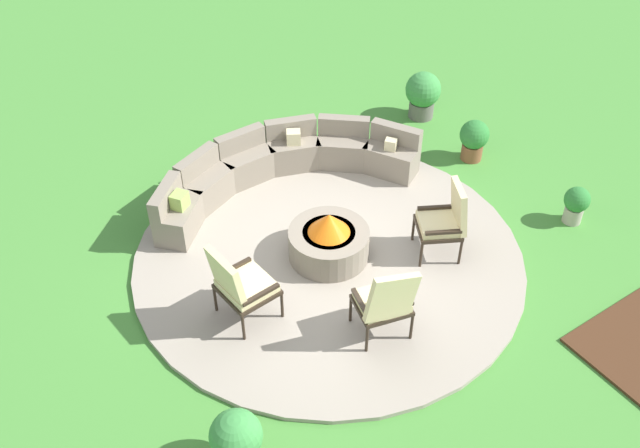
{
  "coord_description": "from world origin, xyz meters",
  "views": [
    {
      "loc": [
        -3.97,
        -5.64,
        6.49
      ],
      "look_at": [
        0.0,
        0.2,
        0.45
      ],
      "focal_mm": 40.73,
      "sensor_mm": 36.0,
      "label": 1
    }
  ],
  "objects_px": {
    "lounge_chair_back_left": "(446,219)",
    "potted_plant_0": "(576,203)",
    "lounge_chair_front_left": "(240,284)",
    "lounge_chair_front_right": "(386,301)",
    "curved_stone_bench": "(278,167)",
    "potted_plant_3": "(423,93)",
    "potted_plant_1": "(237,439)",
    "potted_plant_2": "(474,138)",
    "fire_pit": "(329,240)"
  },
  "relations": [
    {
      "from": "lounge_chair_front_left",
      "to": "potted_plant_1",
      "type": "height_order",
      "value": "lounge_chair_front_left"
    },
    {
      "from": "potted_plant_3",
      "to": "lounge_chair_front_left",
      "type": "bearing_deg",
      "value": -153.95
    },
    {
      "from": "curved_stone_bench",
      "to": "lounge_chair_back_left",
      "type": "height_order",
      "value": "lounge_chair_back_left"
    },
    {
      "from": "lounge_chair_back_left",
      "to": "potted_plant_1",
      "type": "distance_m",
      "value": 3.87
    },
    {
      "from": "lounge_chair_back_left",
      "to": "potted_plant_2",
      "type": "relative_size",
      "value": 1.6
    },
    {
      "from": "lounge_chair_back_left",
      "to": "potted_plant_3",
      "type": "relative_size",
      "value": 1.33
    },
    {
      "from": "curved_stone_bench",
      "to": "potted_plant_3",
      "type": "height_order",
      "value": "potted_plant_3"
    },
    {
      "from": "lounge_chair_front_left",
      "to": "lounge_chair_back_left",
      "type": "xyz_separation_m",
      "value": [
        2.72,
        -0.45,
        -0.01
      ]
    },
    {
      "from": "fire_pit",
      "to": "potted_plant_1",
      "type": "relative_size",
      "value": 1.45
    },
    {
      "from": "lounge_chair_back_left",
      "to": "potted_plant_3",
      "type": "height_order",
      "value": "lounge_chair_back_left"
    },
    {
      "from": "lounge_chair_back_left",
      "to": "potted_plant_0",
      "type": "distance_m",
      "value": 2.03
    },
    {
      "from": "curved_stone_bench",
      "to": "potted_plant_1",
      "type": "bearing_deg",
      "value": -126.78
    },
    {
      "from": "curved_stone_bench",
      "to": "potted_plant_3",
      "type": "xyz_separation_m",
      "value": [
        2.97,
        0.32,
        0.08
      ]
    },
    {
      "from": "lounge_chair_front_right",
      "to": "potted_plant_1",
      "type": "relative_size",
      "value": 1.52
    },
    {
      "from": "lounge_chair_back_left",
      "to": "potted_plant_0",
      "type": "bearing_deg",
      "value": -75.86
    },
    {
      "from": "curved_stone_bench",
      "to": "lounge_chair_front_right",
      "type": "distance_m",
      "value": 3.17
    },
    {
      "from": "lounge_chair_front_left",
      "to": "potted_plant_2",
      "type": "distance_m",
      "value": 4.65
    },
    {
      "from": "curved_stone_bench",
      "to": "lounge_chair_back_left",
      "type": "relative_size",
      "value": 3.77
    },
    {
      "from": "fire_pit",
      "to": "lounge_chair_front_left",
      "type": "distance_m",
      "value": 1.51
    },
    {
      "from": "potted_plant_2",
      "to": "potted_plant_0",
      "type": "bearing_deg",
      "value": -86.55
    },
    {
      "from": "fire_pit",
      "to": "potted_plant_3",
      "type": "height_order",
      "value": "potted_plant_3"
    },
    {
      "from": "curved_stone_bench",
      "to": "potted_plant_3",
      "type": "relative_size",
      "value": 5.01
    },
    {
      "from": "potted_plant_1",
      "to": "lounge_chair_front_left",
      "type": "bearing_deg",
      "value": 59.21
    },
    {
      "from": "fire_pit",
      "to": "lounge_chair_front_right",
      "type": "height_order",
      "value": "lounge_chair_front_right"
    },
    {
      "from": "fire_pit",
      "to": "lounge_chair_front_right",
      "type": "distance_m",
      "value": 1.51
    },
    {
      "from": "potted_plant_0",
      "to": "lounge_chair_back_left",
      "type": "bearing_deg",
      "value": 165.45
    },
    {
      "from": "lounge_chair_back_left",
      "to": "potted_plant_0",
      "type": "xyz_separation_m",
      "value": [
        1.94,
        -0.5,
        -0.3
      ]
    },
    {
      "from": "lounge_chair_back_left",
      "to": "curved_stone_bench",
      "type": "bearing_deg",
      "value": 51.1
    },
    {
      "from": "lounge_chair_front_right",
      "to": "potted_plant_3",
      "type": "relative_size",
      "value": 1.38
    },
    {
      "from": "potted_plant_0",
      "to": "potted_plant_1",
      "type": "relative_size",
      "value": 0.77
    },
    {
      "from": "lounge_chair_front_right",
      "to": "potted_plant_3",
      "type": "xyz_separation_m",
      "value": [
        3.48,
        3.44,
        -0.18
      ]
    },
    {
      "from": "curved_stone_bench",
      "to": "potted_plant_1",
      "type": "relative_size",
      "value": 5.53
    },
    {
      "from": "curved_stone_bench",
      "to": "potted_plant_3",
      "type": "distance_m",
      "value": 2.99
    },
    {
      "from": "potted_plant_0",
      "to": "potted_plant_1",
      "type": "distance_m",
      "value": 5.66
    },
    {
      "from": "potted_plant_2",
      "to": "potted_plant_3",
      "type": "distance_m",
      "value": 1.37
    },
    {
      "from": "potted_plant_0",
      "to": "potted_plant_2",
      "type": "distance_m",
      "value": 1.89
    },
    {
      "from": "potted_plant_0",
      "to": "potted_plant_3",
      "type": "relative_size",
      "value": 0.7
    },
    {
      "from": "potted_plant_0",
      "to": "potted_plant_1",
      "type": "bearing_deg",
      "value": -173.28
    },
    {
      "from": "lounge_chair_front_left",
      "to": "potted_plant_0",
      "type": "bearing_deg",
      "value": 73.26
    },
    {
      "from": "fire_pit",
      "to": "lounge_chair_back_left",
      "type": "bearing_deg",
      "value": -30.98
    },
    {
      "from": "lounge_chair_front_right",
      "to": "lounge_chair_back_left",
      "type": "xyz_separation_m",
      "value": [
        1.51,
        0.7,
        -0.01
      ]
    },
    {
      "from": "lounge_chair_front_left",
      "to": "lounge_chair_front_right",
      "type": "height_order",
      "value": "lounge_chair_front_right"
    },
    {
      "from": "lounge_chair_back_left",
      "to": "potted_plant_2",
      "type": "xyz_separation_m",
      "value": [
        1.83,
        1.38,
        -0.24
      ]
    },
    {
      "from": "potted_plant_0",
      "to": "potted_plant_3",
      "type": "xyz_separation_m",
      "value": [
        0.03,
        3.25,
        0.13
      ]
    },
    {
      "from": "curved_stone_bench",
      "to": "lounge_chair_front_right",
      "type": "xyz_separation_m",
      "value": [
        -0.51,
        -3.12,
        0.26
      ]
    },
    {
      "from": "fire_pit",
      "to": "potted_plant_1",
      "type": "distance_m",
      "value": 3.09
    },
    {
      "from": "lounge_chair_front_right",
      "to": "potted_plant_2",
      "type": "bearing_deg",
      "value": 46.06
    },
    {
      "from": "potted_plant_1",
      "to": "lounge_chair_back_left",
      "type": "bearing_deg",
      "value": 17.57
    },
    {
      "from": "potted_plant_1",
      "to": "potted_plant_3",
      "type": "height_order",
      "value": "potted_plant_3"
    },
    {
      "from": "potted_plant_3",
      "to": "potted_plant_0",
      "type": "bearing_deg",
      "value": -90.55
    }
  ]
}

